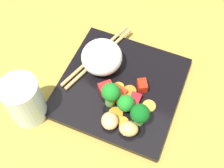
{
  "coord_description": "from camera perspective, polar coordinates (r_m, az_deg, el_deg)",
  "views": [
    {
      "loc": [
        -30.76,
        -12.76,
        56.26
      ],
      "look_at": [
        -1.66,
        1.17,
        3.47
      ],
      "focal_mm": 47.09,
      "sensor_mm": 36.0,
      "label": 1
    }
  ],
  "objects": [
    {
      "name": "chicken_piece_2",
      "position": [
        0.58,
        3.25,
        -8.66
      ],
      "size": [
        4.14,
        4.59,
        2.91
      ],
      "primitive_type": "ellipsoid",
      "rotation": [
        0.0,
        0.0,
        5.01
      ],
      "color": "tan",
      "rests_on": "square_plate"
    },
    {
      "name": "broccoli_floret_1",
      "position": [
        0.57,
        5.45,
        -5.85
      ],
      "size": [
        3.81,
        3.81,
        6.06
      ],
      "color": "#80C053",
      "rests_on": "square_plate"
    },
    {
      "name": "square_plate",
      "position": [
        0.65,
        1.57,
        -0.52
      ],
      "size": [
        26.91,
        26.91,
        1.47
      ],
      "primitive_type": "cube",
      "rotation": [
        0.0,
        0.0,
        0.05
      ],
      "color": "black",
      "rests_on": "ground_plane"
    },
    {
      "name": "rice_mound",
      "position": [
        0.64,
        -2.0,
        5.26
      ],
      "size": [
        11.65,
        11.57,
        6.48
      ],
      "primitive_type": "ellipsoid",
      "rotation": [
        0.0,
        0.0,
        0.35
      ],
      "color": "white",
      "rests_on": "square_plate"
    },
    {
      "name": "carrot_slice_1",
      "position": [
        0.61,
        0.72,
        -5.81
      ],
      "size": [
        3.97,
        3.97,
        0.46
      ],
      "primitive_type": "cylinder",
      "rotation": [
        0.0,
        0.0,
        4.27
      ],
      "color": "orange",
      "rests_on": "square_plate"
    },
    {
      "name": "pepper_chunk_0",
      "position": [
        0.62,
        0.98,
        -1.92
      ],
      "size": [
        3.93,
        3.78,
        1.84
      ],
      "primitive_type": "cube",
      "rotation": [
        0.0,
        0.0,
        4.51
      ],
      "color": "red",
      "rests_on": "square_plate"
    },
    {
      "name": "ground_plane",
      "position": [
        0.66,
        1.53,
        -1.29
      ],
      "size": [
        110.0,
        110.0,
        2.0
      ],
      "primitive_type": "cube",
      "color": "olive"
    },
    {
      "name": "carrot_slice_4",
      "position": [
        0.6,
        2.13,
        -7.36
      ],
      "size": [
        2.32,
        2.32,
        0.46
      ],
      "primitive_type": "cylinder",
      "rotation": [
        0.0,
        0.0,
        4.7
      ],
      "color": "orange",
      "rests_on": "square_plate"
    },
    {
      "name": "chicken_piece_1",
      "position": [
        0.59,
        -0.43,
        -7.15
      ],
      "size": [
        5.04,
        4.9,
        2.49
      ],
      "primitive_type": "ellipsoid",
      "rotation": [
        0.0,
        0.0,
        0.53
      ],
      "color": "tan",
      "rests_on": "square_plate"
    },
    {
      "name": "pepper_chunk_2",
      "position": [
        0.62,
        -1.12,
        -0.92
      ],
      "size": [
        4.03,
        4.01,
        1.95
      ],
      "primitive_type": "cube",
      "rotation": [
        0.0,
        0.0,
        5.55
      ],
      "color": "red",
      "rests_on": "square_plate"
    },
    {
      "name": "pepper_chunk_3",
      "position": [
        0.63,
        5.88,
        -0.32
      ],
      "size": [
        3.1,
        2.94,
        2.3
      ],
      "primitive_type": "cube",
      "rotation": [
        0.0,
        0.0,
        3.73
      ],
      "color": "red",
      "rests_on": "square_plate"
    },
    {
      "name": "broccoli_floret_0",
      "position": [
        0.59,
        2.69,
        -3.74
      ],
      "size": [
        3.59,
        3.59,
        4.33
      ],
      "color": "#61AC4A",
      "rests_on": "square_plate"
    },
    {
      "name": "pepper_chunk_1",
      "position": [
        0.62,
        4.4,
        -3.16
      ],
      "size": [
        3.13,
        2.26,
        1.48
      ],
      "primitive_type": "cube",
      "rotation": [
        0.0,
        0.0,
        0.04
      ],
      "color": "red",
      "rests_on": "square_plate"
    },
    {
      "name": "carrot_slice_2",
      "position": [
        0.64,
        1.38,
        -0.66
      ],
      "size": [
        3.4,
        3.4,
        0.46
      ],
      "primitive_type": "cylinder",
      "rotation": [
        0.0,
        0.0,
        5.67
      ],
      "color": "orange",
      "rests_on": "square_plate"
    },
    {
      "name": "broccoli_floret_2",
      "position": [
        0.59,
        0.1,
        -2.0
      ],
      "size": [
        3.81,
        3.81,
        6.18
      ],
      "color": "#629A47",
      "rests_on": "square_plate"
    },
    {
      "name": "drinking_glass",
      "position": [
        0.6,
        -16.65,
        -3.1
      ],
      "size": [
        7.48,
        7.48,
        10.64
      ],
      "primitive_type": "cylinder",
      "color": "silver",
      "rests_on": "ground_plane"
    },
    {
      "name": "chopstick_pair",
      "position": [
        0.68,
        -2.79,
        5.44
      ],
      "size": [
        21.92,
        7.82,
        0.81
      ],
      "rotation": [
        0.0,
        0.0,
        2.88
      ],
      "color": "tan",
      "rests_on": "square_plate"
    },
    {
      "name": "carrot_slice_3",
      "position": [
        0.62,
        7.18,
        -4.28
      ],
      "size": [
        3.26,
        3.26,
        0.48
      ],
      "primitive_type": "cylinder",
      "rotation": [
        0.0,
        0.0,
        6.11
      ],
      "color": "orange",
      "rests_on": "square_plate"
    },
    {
      "name": "carrot_slice_0",
      "position": [
        0.63,
        3.48,
        -1.41
      ],
      "size": [
        3.63,
        3.63,
        0.67
      ],
      "primitive_type": "cylinder",
      "rotation": [
        0.0,
        0.0,
        2.72
      ],
      "color": "orange",
      "rests_on": "square_plate"
    }
  ]
}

